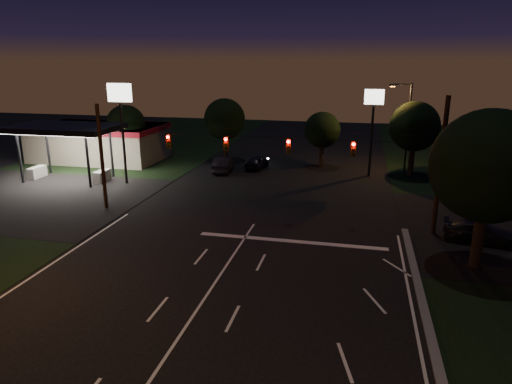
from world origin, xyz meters
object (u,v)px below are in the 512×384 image
(utility_pole_right, at_px, (433,233))
(car_cross, at_px, (482,233))
(car_oncoming_b, at_px, (223,164))
(car_oncoming_a, at_px, (257,162))
(tree_right_near, at_px, (488,167))

(utility_pole_right, bearing_deg, car_cross, -21.61)
(car_oncoming_b, bearing_deg, utility_pole_right, 137.77)
(utility_pole_right, distance_m, car_oncoming_a, 22.09)
(car_oncoming_a, distance_m, car_cross, 24.79)
(car_oncoming_b, bearing_deg, tree_right_near, 131.41)
(tree_right_near, distance_m, car_oncoming_a, 27.15)
(car_oncoming_a, bearing_deg, utility_pole_right, 141.32)
(tree_right_near, distance_m, car_oncoming_b, 27.65)
(tree_right_near, xyz_separation_m, car_oncoming_a, (-17.07, 20.52, -4.99))
(car_cross, bearing_deg, car_oncoming_a, 55.60)
(utility_pole_right, bearing_deg, car_oncoming_a, 134.74)
(utility_pole_right, distance_m, tree_right_near, 7.61)
(utility_pole_right, bearing_deg, tree_right_near, -72.47)
(car_oncoming_b, xyz_separation_m, car_cross, (21.30, -14.58, -0.08))
(car_oncoming_a, relative_size, car_cross, 0.87)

